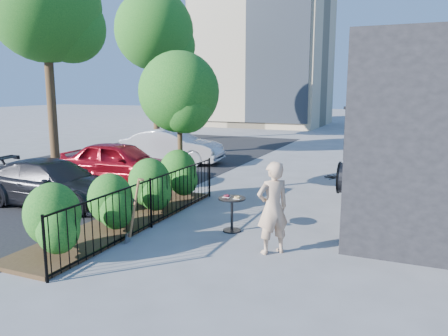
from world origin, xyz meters
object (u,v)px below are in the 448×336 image
at_px(street_tree_far, 155,36).
at_px(cafe_table, 232,208).
at_px(patio_tree, 181,97).
at_px(car_darkgrey, 53,183).
at_px(street_tree_near, 46,13).
at_px(car_red, 120,162).
at_px(car_silver, 172,147).
at_px(shovel, 133,215).
at_px(woman, 273,208).

distance_m(street_tree_far, cafe_table, 17.73).
xyz_separation_m(patio_tree, car_darkgrey, (-2.60, -2.15, -2.17)).
bearing_deg(street_tree_near, car_red, -25.29).
relative_size(patio_tree, car_silver, 0.96).
bearing_deg(shovel, car_silver, 115.19).
bearing_deg(car_darkgrey, woman, -101.97).
relative_size(street_tree_near, car_darkgrey, 2.04).
distance_m(street_tree_far, shovel, 18.10).
height_order(street_tree_far, shovel, street_tree_far).
bearing_deg(woman, shovel, -31.33).
distance_m(woman, car_red, 7.47).
height_order(car_silver, car_darkgrey, car_silver).
distance_m(patio_tree, car_red, 3.52).
bearing_deg(shovel, patio_tree, 104.59).
xyz_separation_m(street_tree_near, woman, (11.29, -6.37, -5.06)).
bearing_deg(shovel, street_tree_near, 141.25).
bearing_deg(patio_tree, car_darkgrey, -140.34).
xyz_separation_m(patio_tree, cafe_table, (2.44, -2.30, -2.26)).
bearing_deg(woman, patio_tree, -85.65).
bearing_deg(street_tree_far, cafe_table, -53.08).
distance_m(street_tree_near, car_darkgrey, 9.12).
relative_size(car_red, car_silver, 0.95).
relative_size(car_silver, car_darkgrey, 1.01).
relative_size(cafe_table, shovel, 0.57).
distance_m(woman, car_silver, 10.37).
bearing_deg(street_tree_near, shovel, -38.75).
relative_size(street_tree_near, cafe_table, 10.66).
xyz_separation_m(woman, car_red, (-6.30, 4.01, -0.19)).
height_order(street_tree_far, car_darkgrey, street_tree_far).
bearing_deg(cafe_table, woman, -37.29).
height_order(shovel, car_silver, car_silver).
distance_m(car_red, car_darkgrey, 3.00).
xyz_separation_m(cafe_table, car_red, (-5.15, 3.14, 0.16)).
xyz_separation_m(street_tree_far, car_red, (5.00, -10.36, -5.25)).
relative_size(woman, car_red, 0.44).
relative_size(shovel, car_darkgrey, 0.33).
bearing_deg(street_tree_far, shovel, -59.89).
distance_m(patio_tree, woman, 5.16).
bearing_deg(street_tree_far, car_silver, -54.00).
height_order(woman, shovel, woman).
height_order(patio_tree, car_silver, patio_tree).
xyz_separation_m(patio_tree, car_silver, (-3.04, 4.79, -2.09)).
distance_m(shovel, car_silver, 9.46).
bearing_deg(woman, car_red, -76.70).
relative_size(car_red, car_darkgrey, 0.96).
xyz_separation_m(patio_tree, shovel, (0.98, -3.77, -2.17)).
relative_size(street_tree_near, street_tree_far, 1.00).
xyz_separation_m(street_tree_near, car_silver, (4.66, 1.59, -5.24)).
bearing_deg(woman, car_silver, -94.40).
bearing_deg(street_tree_far, patio_tree, -55.49).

